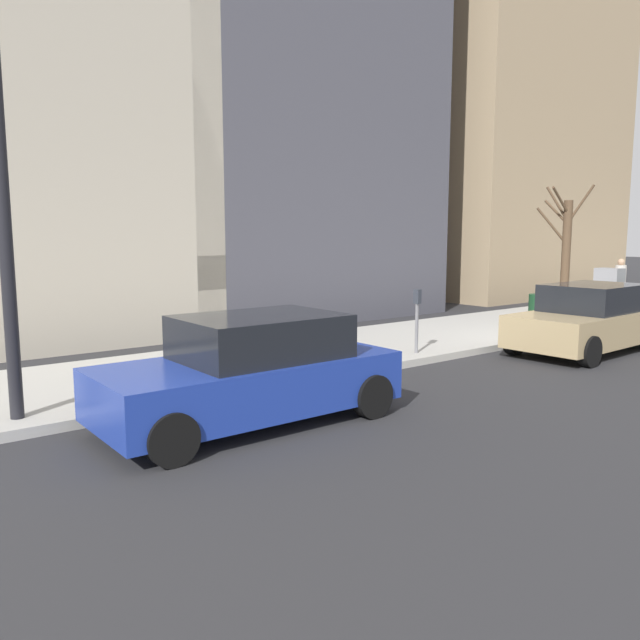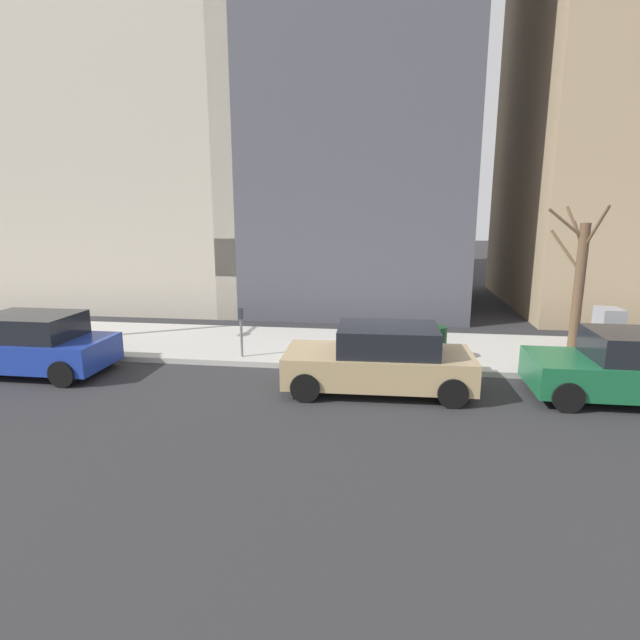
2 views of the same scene
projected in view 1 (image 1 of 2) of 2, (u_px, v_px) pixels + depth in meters
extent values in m
plane|color=#2B2B2D|center=(534.00, 344.00, 15.01)|extent=(120.00, 120.00, 0.00)
cube|color=#B2AFA8|center=(467.00, 331.00, 16.56)|extent=(4.00, 36.00, 0.15)
cylinder|color=black|center=(627.00, 319.00, 17.15)|extent=(0.22, 0.64, 0.64)
cube|color=tan|center=(588.00, 327.00, 13.99)|extent=(1.92, 4.25, 0.70)
cube|color=black|center=(594.00, 298.00, 14.03)|extent=(1.66, 2.25, 0.60)
cylinder|color=black|center=(589.00, 351.00, 12.40)|extent=(0.24, 0.65, 0.64)
cylinder|color=black|center=(515.00, 340.00, 13.70)|extent=(0.24, 0.65, 0.64)
cylinder|color=black|center=(585.00, 327.00, 15.66)|extent=(0.24, 0.65, 0.64)
cube|color=#1E389E|center=(249.00, 384.00, 8.69)|extent=(1.81, 4.21, 0.70)
cube|color=black|center=(260.00, 336.00, 8.72)|extent=(1.61, 2.21, 0.60)
cylinder|color=black|center=(171.00, 439.00, 7.12)|extent=(0.22, 0.64, 0.64)
cylinder|color=black|center=(118.00, 407.00, 8.45)|extent=(0.22, 0.64, 0.64)
cylinder|color=black|center=(372.00, 396.00, 9.00)|extent=(0.22, 0.64, 0.64)
cylinder|color=black|center=(303.00, 375.00, 10.33)|extent=(0.22, 0.64, 0.64)
cylinder|color=slate|center=(417.00, 328.00, 13.07)|extent=(0.07, 0.07, 1.05)
cube|color=#2D333D|center=(417.00, 296.00, 12.97)|extent=(0.14, 0.10, 0.30)
cube|color=#A8A399|center=(607.00, 311.00, 19.62)|extent=(0.83, 0.61, 0.18)
cube|color=#939399|center=(609.00, 288.00, 19.52)|extent=(0.75, 0.55, 1.25)
cylinder|color=black|center=(1.00, 175.00, 8.06)|extent=(0.18, 0.18, 6.50)
cylinder|color=brown|center=(566.00, 256.00, 20.19)|extent=(0.28, 0.28, 3.56)
cylinder|color=brown|center=(556.00, 212.00, 20.31)|extent=(0.88, 0.10, 0.83)
cylinder|color=brown|center=(561.00, 201.00, 19.62)|extent=(0.12, 1.06, 0.86)
cylinder|color=brown|center=(581.00, 204.00, 19.79)|extent=(0.73, 0.38, 1.24)
cylinder|color=brown|center=(552.00, 226.00, 20.14)|extent=(0.75, 0.75, 1.21)
cylinder|color=brown|center=(557.00, 204.00, 20.09)|extent=(0.66, 0.42, 1.15)
cylinder|color=#14381E|center=(539.00, 311.00, 16.58)|extent=(0.56, 0.56, 0.90)
cylinder|color=#1E1E2D|center=(617.00, 296.00, 21.15)|extent=(0.16, 0.16, 0.82)
cylinder|color=#1E1E2D|center=(621.00, 295.00, 21.28)|extent=(0.16, 0.16, 0.82)
cylinder|color=silver|center=(620.00, 274.00, 21.12)|extent=(0.36, 0.36, 0.62)
sphere|color=tan|center=(621.00, 262.00, 21.06)|extent=(0.22, 0.22, 0.22)
cube|color=tan|center=(472.00, 100.00, 28.45)|extent=(10.07, 10.07, 17.38)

